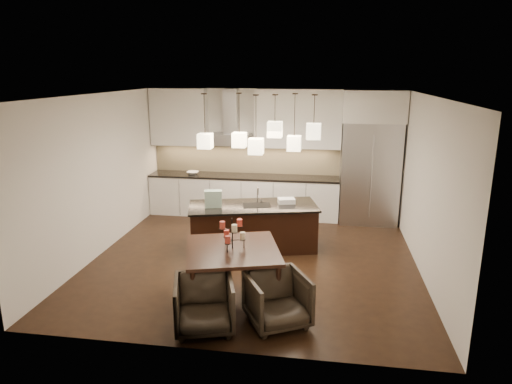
# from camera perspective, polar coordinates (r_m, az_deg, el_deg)

# --- Properties ---
(floor) EXTENTS (5.50, 5.50, 0.02)m
(floor) POSITION_cam_1_polar(r_m,az_deg,el_deg) (8.04, -0.22, -8.38)
(floor) COLOR black
(floor) RESTS_ON ground
(ceiling) EXTENTS (5.50, 5.50, 0.02)m
(ceiling) POSITION_cam_1_polar(r_m,az_deg,el_deg) (7.40, -0.24, 12.12)
(ceiling) COLOR white
(ceiling) RESTS_ON wall_back
(wall_back) EXTENTS (5.50, 0.02, 2.80)m
(wall_back) POSITION_cam_1_polar(r_m,az_deg,el_deg) (10.28, 2.18, 4.98)
(wall_back) COLOR silver
(wall_back) RESTS_ON ground
(wall_front) EXTENTS (5.50, 0.02, 2.80)m
(wall_front) POSITION_cam_1_polar(r_m,az_deg,el_deg) (5.00, -5.20, -5.85)
(wall_front) COLOR silver
(wall_front) RESTS_ON ground
(wall_left) EXTENTS (0.02, 5.50, 2.80)m
(wall_left) POSITION_cam_1_polar(r_m,az_deg,el_deg) (8.47, -19.02, 2.02)
(wall_left) COLOR silver
(wall_left) RESTS_ON ground
(wall_right) EXTENTS (0.02, 5.50, 2.80)m
(wall_right) POSITION_cam_1_polar(r_m,az_deg,el_deg) (7.68, 20.57, 0.62)
(wall_right) COLOR silver
(wall_right) RESTS_ON ground
(refrigerator) EXTENTS (1.20, 0.72, 2.15)m
(refrigerator) POSITION_cam_1_polar(r_m,az_deg,el_deg) (9.95, 14.02, 2.30)
(refrigerator) COLOR #B7B7BA
(refrigerator) RESTS_ON floor
(fridge_panel) EXTENTS (1.26, 0.72, 0.65)m
(fridge_panel) POSITION_cam_1_polar(r_m,az_deg,el_deg) (9.75, 14.54, 10.35)
(fridge_panel) COLOR silver
(fridge_panel) RESTS_ON refrigerator
(lower_cabinets) EXTENTS (4.21, 0.62, 0.88)m
(lower_cabinets) POSITION_cam_1_polar(r_m,az_deg,el_deg) (10.26, -1.55, -0.53)
(lower_cabinets) COLOR silver
(lower_cabinets) RESTS_ON floor
(countertop) EXTENTS (4.21, 0.66, 0.04)m
(countertop) POSITION_cam_1_polar(r_m,az_deg,el_deg) (10.15, -1.57, 1.97)
(countertop) COLOR black
(countertop) RESTS_ON lower_cabinets
(backsplash) EXTENTS (4.21, 0.02, 0.63)m
(backsplash) POSITION_cam_1_polar(r_m,az_deg,el_deg) (10.37, -1.29, 4.14)
(backsplash) COLOR tan
(backsplash) RESTS_ON countertop
(upper_cab_left) EXTENTS (1.25, 0.35, 1.25)m
(upper_cab_left) POSITION_cam_1_polar(r_m,az_deg,el_deg) (10.44, -9.59, 9.23)
(upper_cab_left) COLOR silver
(upper_cab_left) RESTS_ON wall_back
(upper_cab_right) EXTENTS (1.85, 0.35, 1.25)m
(upper_cab_right) POSITION_cam_1_polar(r_m,az_deg,el_deg) (9.94, 5.30, 9.10)
(upper_cab_right) COLOR silver
(upper_cab_right) RESTS_ON wall_back
(hood_canopy) EXTENTS (0.90, 0.52, 0.24)m
(hood_canopy) POSITION_cam_1_polar(r_m,az_deg,el_deg) (10.10, -3.24, 6.63)
(hood_canopy) COLOR #B7B7BA
(hood_canopy) RESTS_ON wall_back
(hood_chimney) EXTENTS (0.30, 0.28, 0.96)m
(hood_chimney) POSITION_cam_1_polar(r_m,az_deg,el_deg) (10.14, -3.16, 10.07)
(hood_chimney) COLOR #B7B7BA
(hood_chimney) RESTS_ON hood_canopy
(fruit_bowl) EXTENTS (0.26, 0.26, 0.06)m
(fruit_bowl) POSITION_cam_1_polar(r_m,az_deg,el_deg) (10.35, -7.92, 2.39)
(fruit_bowl) COLOR silver
(fruit_bowl) RESTS_ON countertop
(island_body) EXTENTS (2.38, 1.42, 0.78)m
(island_body) POSITION_cam_1_polar(r_m,az_deg,el_deg) (8.37, -0.37, -4.46)
(island_body) COLOR black
(island_body) RESTS_ON floor
(island_top) EXTENTS (2.47, 1.50, 0.04)m
(island_top) POSITION_cam_1_polar(r_m,az_deg,el_deg) (8.25, -0.37, -1.77)
(island_top) COLOR black
(island_top) RESTS_ON island_body
(faucet) EXTENTS (0.14, 0.23, 0.34)m
(faucet) POSITION_cam_1_polar(r_m,az_deg,el_deg) (8.29, 0.18, -0.34)
(faucet) COLOR silver
(faucet) RESTS_ON island_top
(tote_bag) EXTENTS (0.33, 0.23, 0.30)m
(tote_bag) POSITION_cam_1_polar(r_m,az_deg,el_deg) (8.13, -5.37, -0.85)
(tote_bag) COLOR #21532E
(tote_bag) RESTS_ON island_top
(food_container) EXTENTS (0.35, 0.28, 0.09)m
(food_container) POSITION_cam_1_polar(r_m,az_deg,el_deg) (8.38, 3.82, -1.10)
(food_container) COLOR silver
(food_container) RESTS_ON island_top
(dining_table) EXTENTS (1.58, 1.58, 0.76)m
(dining_table) POSITION_cam_1_polar(r_m,az_deg,el_deg) (6.59, -2.92, -10.13)
(dining_table) COLOR black
(dining_table) RESTS_ON floor
(candelabra) EXTENTS (0.45, 0.45, 0.45)m
(candelabra) POSITION_cam_1_polar(r_m,az_deg,el_deg) (6.36, -2.99, -5.18)
(candelabra) COLOR black
(candelabra) RESTS_ON dining_table
(candle_a) EXTENTS (0.10, 0.10, 0.10)m
(candle_a) POSITION_cam_1_polar(r_m,az_deg,el_deg) (6.38, -1.70, -5.49)
(candle_a) COLOR beige
(candle_a) RESTS_ON candelabra
(candle_b) EXTENTS (0.10, 0.10, 0.10)m
(candle_b) POSITION_cam_1_polar(r_m,az_deg,el_deg) (6.48, -3.70, -5.19)
(candle_b) COLOR red
(candle_b) RESTS_ON candelabra
(candle_c) EXTENTS (0.10, 0.10, 0.10)m
(candle_c) POSITION_cam_1_polar(r_m,az_deg,el_deg) (6.25, -3.55, -5.95)
(candle_c) COLOR #AB372B
(candle_c) RESTS_ON candelabra
(candle_d) EXTENTS (0.10, 0.10, 0.10)m
(candle_d) POSITION_cam_1_polar(r_m,az_deg,el_deg) (6.41, -2.07, -3.85)
(candle_d) COLOR red
(candle_d) RESTS_ON candelabra
(candle_e) EXTENTS (0.10, 0.10, 0.10)m
(candle_e) POSITION_cam_1_polar(r_m,az_deg,el_deg) (6.33, -4.22, -4.14)
(candle_e) COLOR #AB372B
(candle_e) RESTS_ON candelabra
(candle_f) EXTENTS (0.10, 0.10, 0.10)m
(candle_f) POSITION_cam_1_polar(r_m,az_deg,el_deg) (6.19, -2.72, -4.54)
(candle_f) COLOR beige
(candle_f) RESTS_ON candelabra
(armchair_left) EXTENTS (0.91, 0.92, 0.68)m
(armchair_left) POSITION_cam_1_polar(r_m,az_deg,el_deg) (5.91, -6.50, -13.78)
(armchair_left) COLOR black
(armchair_left) RESTS_ON floor
(armchair_right) EXTENTS (0.99, 1.00, 0.68)m
(armchair_right) POSITION_cam_1_polar(r_m,az_deg,el_deg) (5.99, 2.69, -13.30)
(armchair_right) COLOR black
(armchair_right) RESTS_ON floor
(pendant_a) EXTENTS (0.24, 0.24, 0.26)m
(pendant_a) POSITION_cam_1_polar(r_m,az_deg,el_deg) (8.12, -6.37, 6.35)
(pendant_a) COLOR #FBE8B6
(pendant_a) RESTS_ON ceiling
(pendant_b) EXTENTS (0.24, 0.24, 0.26)m
(pendant_b) POSITION_cam_1_polar(r_m,az_deg,el_deg) (8.26, -2.09, 6.52)
(pendant_b) COLOR #FBE8B6
(pendant_b) RESTS_ON ceiling
(pendant_c) EXTENTS (0.24, 0.24, 0.26)m
(pendant_c) POSITION_cam_1_polar(r_m,az_deg,el_deg) (7.73, 2.37, 7.82)
(pendant_c) COLOR #FBE8B6
(pendant_c) RESTS_ON ceiling
(pendant_d) EXTENTS (0.24, 0.24, 0.26)m
(pendant_d) POSITION_cam_1_polar(r_m,az_deg,el_deg) (8.13, 4.78, 6.08)
(pendant_d) COLOR #FBE8B6
(pendant_d) RESTS_ON ceiling
(pendant_e) EXTENTS (0.24, 0.24, 0.26)m
(pendant_e) POSITION_cam_1_polar(r_m,az_deg,el_deg) (7.75, 7.21, 7.53)
(pendant_e) COLOR #FBE8B6
(pendant_e) RESTS_ON ceiling
(pendant_f) EXTENTS (0.24, 0.24, 0.26)m
(pendant_f) POSITION_cam_1_polar(r_m,az_deg,el_deg) (7.66, -0.00, 5.73)
(pendant_f) COLOR #FBE8B6
(pendant_f) RESTS_ON ceiling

